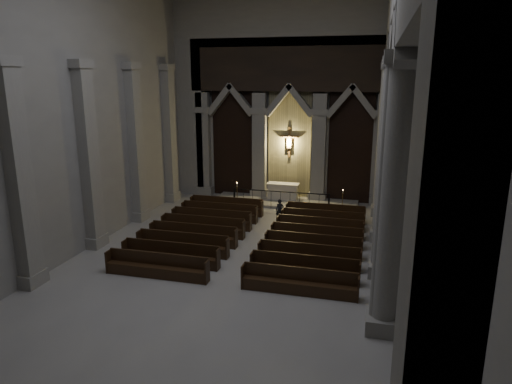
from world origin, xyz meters
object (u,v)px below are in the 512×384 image
candle_stand_left (237,201)px  worshipper (280,210)px  pews (255,238)px  altar_rail (280,197)px  altar (283,191)px  candle_stand_right (342,205)px

candle_stand_left → worshipper: (2.88, -1.88, 0.18)m
candle_stand_left → pews: 6.04m
altar_rail → worshipper: (0.41, -2.16, -0.14)m
altar → candle_stand_left: (-2.28, -1.99, -0.23)m
candle_stand_right → pews: size_ratio=0.13×
altar_rail → candle_stand_left: size_ratio=3.68×
candle_stand_left → candle_stand_right: size_ratio=1.22×
candle_stand_left → candle_stand_right: bearing=8.1°
candle_stand_left → pews: bearing=-65.8°
worshipper → altar: bearing=92.2°
candle_stand_left → altar_rail: bearing=6.4°
candle_stand_right → pews: 7.21m
candle_stand_left → pews: (2.48, -5.50, -0.11)m
candle_stand_right → worshipper: 4.07m
altar → pews: (0.20, -7.50, -0.34)m
candle_stand_right → altar_rail: bearing=-170.6°
altar → altar_rail: bearing=-83.3°
candle_stand_left → worshipper: candle_stand_left is taller
candle_stand_left → worshipper: size_ratio=1.28×
altar → candle_stand_right: 3.82m
pews → worshipper: bearing=83.6°
altar_rail → pews: size_ratio=0.58×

